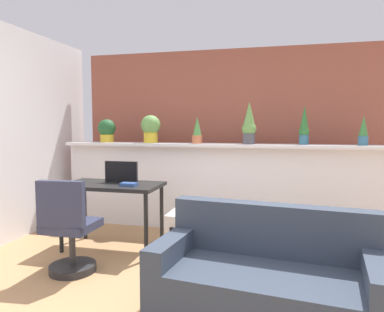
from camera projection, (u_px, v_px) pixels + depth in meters
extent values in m
plane|color=tan|center=(184.00, 301.00, 2.87)|extent=(12.00, 12.00, 0.00)
cube|color=white|center=(224.00, 189.00, 4.76)|extent=(4.44, 0.16, 1.12)
cube|color=white|center=(223.00, 145.00, 4.67)|extent=(4.44, 0.33, 0.04)
cube|color=#9E5442|center=(230.00, 136.00, 5.28)|extent=(4.44, 0.10, 2.50)
cylinder|color=gold|center=(107.00, 138.00, 5.11)|extent=(0.19, 0.19, 0.11)
sphere|color=#235B2D|center=(107.00, 128.00, 5.10)|extent=(0.25, 0.25, 0.25)
cylinder|color=gold|center=(151.00, 138.00, 4.93)|extent=(0.19, 0.19, 0.14)
sphere|color=#669E4C|center=(151.00, 125.00, 4.92)|extent=(0.27, 0.27, 0.27)
cylinder|color=#C66B42|center=(197.00, 139.00, 4.74)|extent=(0.13, 0.13, 0.11)
cone|color=#4C9347|center=(197.00, 126.00, 4.72)|extent=(0.11, 0.11, 0.25)
cylinder|color=#4C4C51|center=(249.00, 139.00, 4.57)|extent=(0.15, 0.15, 0.14)
sphere|color=#669E4C|center=(249.00, 129.00, 4.56)|extent=(0.18, 0.18, 0.18)
cone|color=#669E4C|center=(249.00, 114.00, 4.55)|extent=(0.16, 0.16, 0.31)
cylinder|color=#386B84|center=(304.00, 140.00, 4.45)|extent=(0.12, 0.12, 0.12)
sphere|color=#2D7033|center=(304.00, 132.00, 4.44)|extent=(0.13, 0.13, 0.13)
cone|color=#2D7033|center=(304.00, 118.00, 4.43)|extent=(0.11, 0.11, 0.31)
cylinder|color=#386B84|center=(363.00, 141.00, 4.27)|extent=(0.12, 0.12, 0.11)
cone|color=#3D843D|center=(364.00, 126.00, 4.26)|extent=(0.10, 0.10, 0.24)
cylinder|color=black|center=(61.00, 221.00, 3.94)|extent=(0.04, 0.04, 0.71)
cylinder|color=black|center=(146.00, 227.00, 3.70)|extent=(0.04, 0.04, 0.71)
cylinder|color=black|center=(85.00, 210.00, 4.43)|extent=(0.04, 0.04, 0.71)
cylinder|color=black|center=(162.00, 215.00, 4.19)|extent=(0.04, 0.04, 0.71)
cube|color=black|center=(112.00, 185.00, 4.03)|extent=(1.10, 0.60, 0.04)
cube|color=black|center=(121.00, 172.00, 4.08)|extent=(0.39, 0.04, 0.24)
cylinder|color=#262628|center=(73.00, 268.00, 3.45)|extent=(0.44, 0.44, 0.07)
cylinder|color=#333333|center=(72.00, 247.00, 3.43)|extent=(0.06, 0.06, 0.34)
cube|color=#2D334C|center=(72.00, 226.00, 3.41)|extent=(0.44, 0.44, 0.08)
cube|color=#2D334C|center=(61.00, 204.00, 3.20)|extent=(0.44, 0.11, 0.42)
cube|color=silver|center=(188.00, 236.00, 3.74)|extent=(0.40, 0.40, 0.50)
cube|color=black|center=(184.00, 242.00, 3.56)|extent=(0.28, 0.04, 0.28)
cube|color=#2D4C8C|center=(129.00, 184.00, 3.86)|extent=(0.17, 0.11, 0.04)
cube|color=#333D4C|center=(265.00, 297.00, 2.52)|extent=(1.64, 0.95, 0.40)
cube|color=#333D4C|center=(272.00, 230.00, 2.76)|extent=(1.57, 0.35, 0.40)
cube|color=#333D4C|center=(173.00, 246.00, 2.74)|extent=(0.25, 0.77, 0.16)
cube|color=#333D4C|center=(378.00, 273.00, 2.24)|extent=(0.25, 0.77, 0.16)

